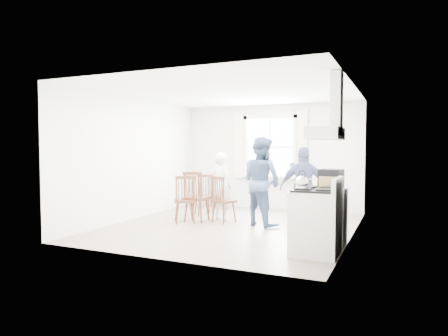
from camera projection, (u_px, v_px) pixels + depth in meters
room_shell at (231, 160)px, 7.71m from camera, size 4.62×5.12×2.64m
window_assembly at (270, 151)px, 9.93m from camera, size 1.88×0.24×1.70m
range_hood at (329, 122)px, 5.60m from camera, size 0.45×0.76×0.94m
shelf_unit at (217, 191)px, 10.45m from camera, size 0.40×0.30×0.80m
gas_stove at (316, 221)px, 5.74m from camera, size 0.68×0.76×1.12m
kettle at (302, 183)px, 5.63m from camera, size 0.19×0.19×0.27m
low_cabinet at (329, 216)px, 6.36m from camera, size 0.50×0.55×0.90m
stereo_stack at (331, 179)px, 6.27m from camera, size 0.38×0.35×0.30m
cardboard_box at (330, 182)px, 6.21m from camera, size 0.31×0.23×0.19m
windsor_chair_a at (205, 190)px, 9.01m from camera, size 0.55×0.55×0.95m
windsor_chair_b at (194, 191)px, 8.21m from camera, size 0.46×0.45×1.05m
windsor_chair_c at (185, 194)px, 8.08m from camera, size 0.56×0.56×0.98m
person_left at (221, 186)px, 8.42m from camera, size 0.68×0.68×1.44m
person_mid at (261, 181)px, 7.84m from camera, size 1.13×1.13×1.74m
person_right at (304, 188)px, 7.53m from camera, size 1.11×1.11×1.56m
potted_plant at (291, 169)px, 9.64m from camera, size 0.21×0.21×0.33m
windsor_chair_d at (220, 194)px, 8.11m from camera, size 0.53×0.53×0.96m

